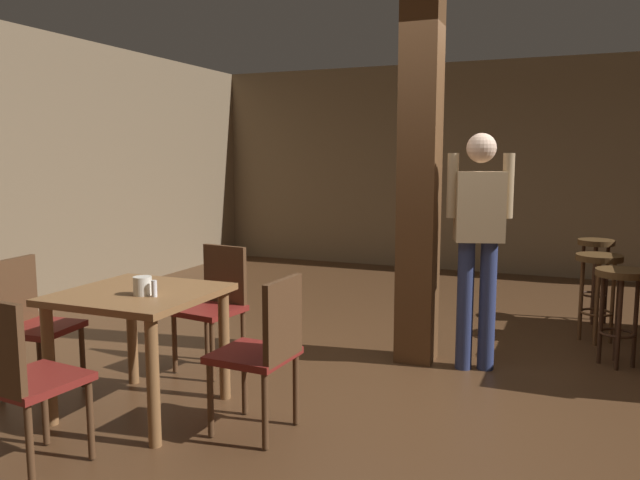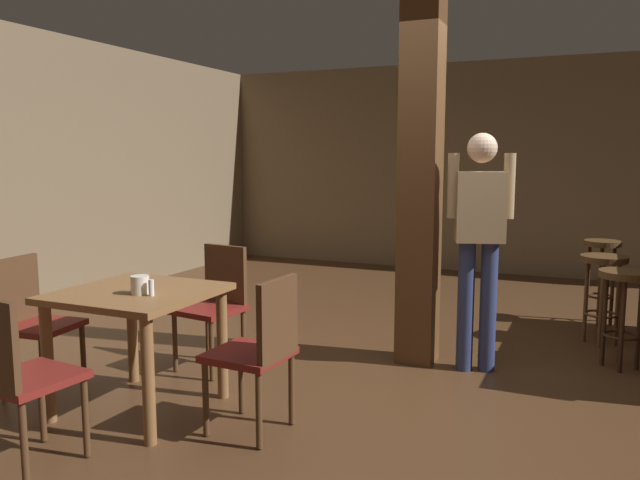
# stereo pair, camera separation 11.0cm
# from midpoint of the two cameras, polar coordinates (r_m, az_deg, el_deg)

# --- Properties ---
(ground_plane) EXTENTS (10.80, 10.80, 0.00)m
(ground_plane) POSITION_cam_midpoint_polar(r_m,az_deg,el_deg) (4.48, 7.30, -12.72)
(ground_plane) COLOR #4C301C
(wall_back) EXTENTS (8.00, 0.10, 2.80)m
(wall_back) POSITION_cam_midpoint_polar(r_m,az_deg,el_deg) (8.63, 15.32, 6.35)
(wall_back) COLOR #756047
(wall_back) RESTS_ON ground_plane
(pillar) EXTENTS (0.28, 0.28, 2.80)m
(pillar) POSITION_cam_midpoint_polar(r_m,az_deg,el_deg) (4.70, 8.42, 5.66)
(pillar) COLOR brown
(pillar) RESTS_ON ground_plane
(dining_table) EXTENTS (0.87, 0.87, 0.75)m
(dining_table) POSITION_cam_midpoint_polar(r_m,az_deg,el_deg) (3.96, -16.94, -6.44)
(dining_table) COLOR brown
(dining_table) RESTS_ON ground_plane
(chair_south) EXTENTS (0.46, 0.46, 0.89)m
(chair_south) POSITION_cam_midpoint_polar(r_m,az_deg,el_deg) (3.43, -26.55, -10.98)
(chair_south) COLOR maroon
(chair_south) RESTS_ON ground_plane
(chair_east) EXTENTS (0.44, 0.44, 0.89)m
(chair_east) POSITION_cam_midpoint_polar(r_m,az_deg,el_deg) (3.53, -5.95, -9.70)
(chair_east) COLOR maroon
(chair_east) RESTS_ON ground_plane
(chair_west) EXTENTS (0.46, 0.46, 0.89)m
(chair_west) POSITION_cam_midpoint_polar(r_m,az_deg,el_deg) (4.53, -25.62, -6.52)
(chair_west) COLOR maroon
(chair_west) RESTS_ON ground_plane
(chair_north) EXTENTS (0.47, 0.47, 0.89)m
(chair_north) POSITION_cam_midpoint_polar(r_m,az_deg,el_deg) (4.67, -10.22, -5.47)
(chair_north) COLOR maroon
(chair_north) RESTS_ON ground_plane
(napkin_cup) EXTENTS (0.11, 0.11, 0.11)m
(napkin_cup) POSITION_cam_midpoint_polar(r_m,az_deg,el_deg) (3.80, -16.72, -4.03)
(napkin_cup) COLOR silver
(napkin_cup) RESTS_ON dining_table
(salt_shaker) EXTENTS (0.03, 0.03, 0.10)m
(salt_shaker) POSITION_cam_midpoint_polar(r_m,az_deg,el_deg) (3.73, -15.73, -4.30)
(salt_shaker) COLOR silver
(salt_shaker) RESTS_ON dining_table
(standing_person) EXTENTS (0.47, 0.29, 1.72)m
(standing_person) POSITION_cam_midpoint_polar(r_m,az_deg,el_deg) (4.60, 13.63, 0.52)
(standing_person) COLOR tan
(standing_person) RESTS_ON ground_plane
(bar_stool_near) EXTENTS (0.36, 0.36, 0.73)m
(bar_stool_near) POSITION_cam_midpoint_polar(r_m,az_deg,el_deg) (5.11, 25.18, -4.43)
(bar_stool_near) COLOR #4C3319
(bar_stool_near) RESTS_ON ground_plane
(bar_stool_mid) EXTENTS (0.37, 0.37, 0.74)m
(bar_stool_mid) POSITION_cam_midpoint_polar(r_m,az_deg,el_deg) (5.69, 23.59, -3.01)
(bar_stool_mid) COLOR #4C3319
(bar_stool_mid) RESTS_ON ground_plane
(bar_stool_far) EXTENTS (0.32, 0.32, 0.79)m
(bar_stool_far) POSITION_cam_midpoint_polar(r_m,az_deg,el_deg) (6.35, 23.40, -1.84)
(bar_stool_far) COLOR #4C3319
(bar_stool_far) RESTS_ON ground_plane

